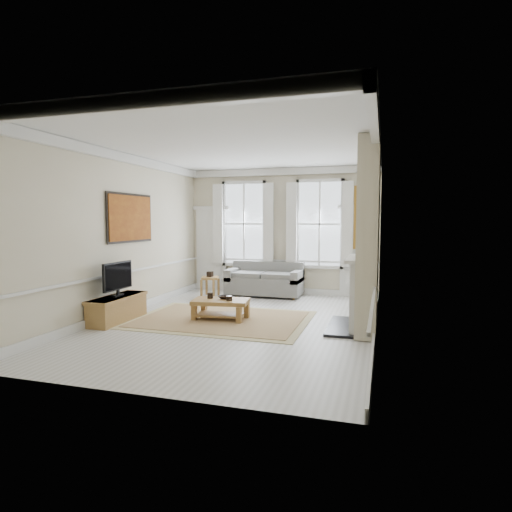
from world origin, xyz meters
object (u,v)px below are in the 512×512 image
(side_table, at_px, (210,281))
(tv_stand, at_px, (118,309))
(sofa, at_px, (265,282))
(coffee_table, at_px, (221,303))

(side_table, xyz_separation_m, tv_stand, (-0.67, -3.12, -0.16))
(sofa, distance_m, side_table, 1.46)
(sofa, relative_size, tv_stand, 1.39)
(sofa, relative_size, side_table, 3.69)
(sofa, xyz_separation_m, tv_stand, (-2.02, -3.68, -0.12))
(tv_stand, bearing_deg, sofa, 61.23)
(sofa, height_order, coffee_table, sofa)
(side_table, distance_m, tv_stand, 3.19)
(sofa, distance_m, coffee_table, 2.97)
(coffee_table, bearing_deg, side_table, 108.77)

